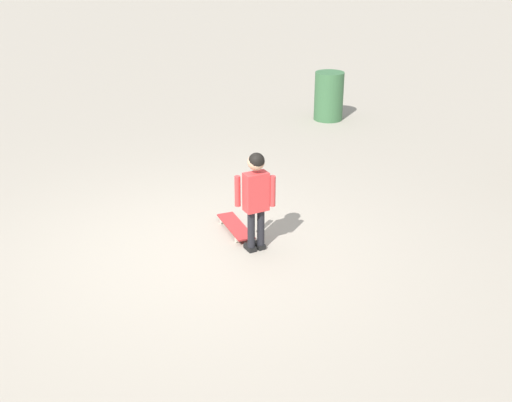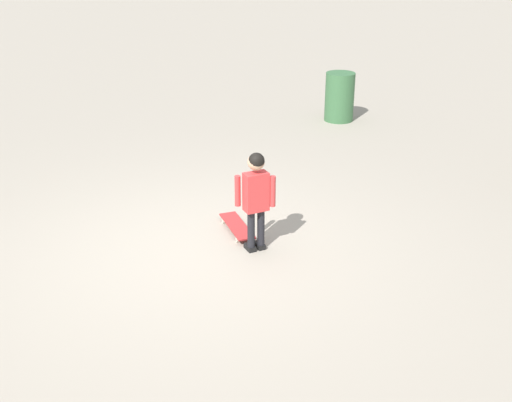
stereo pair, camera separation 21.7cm
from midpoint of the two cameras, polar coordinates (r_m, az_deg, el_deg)
The scene contains 4 objects.
ground_plane at distance 6.61m, azimuth -6.27°, elevation -4.52°, with size 50.00×50.00×0.00m, color #9E9384.
child_person at distance 6.33m, azimuth -0.99°, elevation 0.88°, with size 0.32×0.29×1.06m.
skateboard at distance 6.97m, azimuth -2.74°, elevation -2.29°, with size 0.41×0.72×0.07m.
trash_bin at distance 10.99m, azimuth 5.95°, elevation 9.29°, with size 0.49×0.49×0.81m, color #38663D.
Camera 1 is at (3.39, 4.74, 3.10)m, focal length 44.81 mm.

